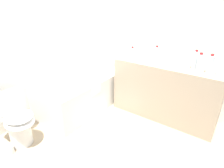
% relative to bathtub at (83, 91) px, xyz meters
% --- Properties ---
extents(ground_plane, '(4.11, 4.11, 0.00)m').
position_rel_bathtub_xyz_m(ground_plane, '(-0.75, -0.87, -0.29)').
color(ground_plane, tan).
extents(wall_back_tiled, '(3.51, 0.10, 2.48)m').
position_rel_bathtub_xyz_m(wall_back_tiled, '(-0.75, 0.43, 0.95)').
color(wall_back_tiled, white).
rests_on(wall_back_tiled, ground_plane).
extents(wall_right_mirror, '(0.10, 2.90, 2.48)m').
position_rel_bathtub_xyz_m(wall_right_mirror, '(0.85, -0.87, 0.95)').
color(wall_right_mirror, white).
rests_on(wall_right_mirror, ground_plane).
extents(bathtub, '(1.53, 0.77, 1.17)m').
position_rel_bathtub_xyz_m(bathtub, '(0.00, 0.00, 0.00)').
color(bathtub, white).
rests_on(bathtub, ground_plane).
extents(toilet, '(0.39, 0.51, 0.67)m').
position_rel_bathtub_xyz_m(toilet, '(-1.14, 0.04, 0.05)').
color(toilet, white).
rests_on(toilet, ground_plane).
extents(vanity_counter, '(0.52, 1.53, 0.85)m').
position_rel_bathtub_xyz_m(vanity_counter, '(0.54, -1.21, 0.14)').
color(vanity_counter, tan).
rests_on(vanity_counter, ground_plane).
extents(sink_basin, '(0.32, 0.32, 0.07)m').
position_rel_bathtub_xyz_m(sink_basin, '(0.53, -1.27, 0.60)').
color(sink_basin, white).
rests_on(sink_basin, vanity_counter).
extents(sink_faucet, '(0.11, 0.15, 0.07)m').
position_rel_bathtub_xyz_m(sink_faucet, '(0.72, -1.27, 0.59)').
color(sink_faucet, '#AEAEB3').
rests_on(sink_faucet, vanity_counter).
extents(water_bottle_0, '(0.07, 0.07, 0.25)m').
position_rel_bathtub_xyz_m(water_bottle_0, '(0.45, -1.74, 0.68)').
color(water_bottle_0, silver).
rests_on(water_bottle_0, vanity_counter).
extents(water_bottle_1, '(0.07, 0.07, 0.24)m').
position_rel_bathtub_xyz_m(water_bottle_1, '(0.48, -1.62, 0.68)').
color(water_bottle_1, silver).
rests_on(water_bottle_1, vanity_counter).
extents(water_bottle_2, '(0.06, 0.06, 0.25)m').
position_rel_bathtub_xyz_m(water_bottle_2, '(0.52, -1.55, 0.69)').
color(water_bottle_2, silver).
rests_on(water_bottle_2, vanity_counter).
extents(water_bottle_3, '(0.06, 0.06, 0.19)m').
position_rel_bathtub_xyz_m(water_bottle_3, '(0.45, -0.66, 0.65)').
color(water_bottle_3, silver).
rests_on(water_bottle_3, vanity_counter).
extents(water_bottle_4, '(0.06, 0.06, 0.24)m').
position_rel_bathtub_xyz_m(water_bottle_4, '(0.50, -1.03, 0.68)').
color(water_bottle_4, silver).
rests_on(water_bottle_4, vanity_counter).
extents(drinking_glass_0, '(0.07, 0.07, 0.10)m').
position_rel_bathtub_xyz_m(drinking_glass_0, '(0.44, -0.83, 0.62)').
color(drinking_glass_0, white).
rests_on(drinking_glass_0, vanity_counter).
extents(drinking_glass_1, '(0.06, 0.06, 0.09)m').
position_rel_bathtub_xyz_m(drinking_glass_1, '(0.51, -0.54, 0.61)').
color(drinking_glass_1, white).
rests_on(drinking_glass_1, vanity_counter).
extents(drinking_glass_2, '(0.08, 0.08, 0.09)m').
position_rel_bathtub_xyz_m(drinking_glass_2, '(0.47, -1.87, 0.61)').
color(drinking_glass_2, white).
rests_on(drinking_glass_2, vanity_counter).
extents(soap_dish, '(0.09, 0.06, 0.02)m').
position_rel_bathtub_xyz_m(soap_dish, '(0.45, -0.94, 0.58)').
color(soap_dish, white).
rests_on(soap_dish, vanity_counter).
extents(bath_mat, '(0.51, 0.39, 0.01)m').
position_rel_bathtub_xyz_m(bath_mat, '(-0.13, -0.62, -0.28)').
color(bath_mat, white).
rests_on(bath_mat, ground_plane).
extents(toilet_paper_roll, '(0.11, 0.11, 0.11)m').
position_rel_bathtub_xyz_m(toilet_paper_roll, '(-1.33, -0.05, -0.23)').
color(toilet_paper_roll, white).
rests_on(toilet_paper_roll, ground_plane).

